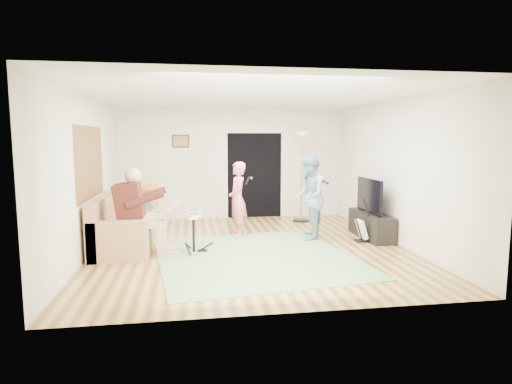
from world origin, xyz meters
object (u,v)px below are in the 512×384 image
drum_kit (194,234)px  dining_chair (149,215)px  sofa (121,229)px  television (369,195)px  torchiere_lamp (302,160)px  tv_cabinet (371,225)px  guitarist (309,197)px  singer (238,199)px  guitar_spare (362,229)px

drum_kit → dining_chair: dining_chair is taller
sofa → television: television is taller
torchiere_lamp → tv_cabinet: size_ratio=1.52×
guitarist → singer: bearing=-94.1°
singer → guitar_spare: 2.50m
tv_cabinet → drum_kit: bearing=-170.2°
sofa → torchiere_lamp: torchiere_lamp is taller
drum_kit → dining_chair: size_ratio=0.72×
guitarist → guitar_spare: 1.18m
torchiere_lamp → singer: bearing=-142.1°
guitarist → guitar_spare: guitarist is taller
sofa → torchiere_lamp: (3.87, 1.82, 1.15)m
drum_kit → singer: bearing=52.6°
singer → torchiere_lamp: bearing=124.3°
drum_kit → torchiere_lamp: 3.74m
dining_chair → torchiere_lamp: bearing=1.3°
sofa → guitar_spare: bearing=-4.6°
dining_chair → tv_cabinet: size_ratio=0.72×
guitarist → tv_cabinet: 1.40m
drum_kit → guitarist: size_ratio=0.44×
torchiere_lamp → tv_cabinet: (0.94, -1.86, -1.21)m
guitarist → television: guitarist is taller
tv_cabinet → television: (-0.05, 0.00, 0.60)m
drum_kit → dining_chair: bearing=116.0°
drum_kit → guitarist: 2.38m
singer → guitarist: size_ratio=0.91×
guitarist → television: 1.23m
drum_kit → singer: 1.54m
drum_kit → guitar_spare: 3.20m
tv_cabinet → guitarist: bearing=177.5°
drum_kit → tv_cabinet: 3.55m
singer → television: (2.55, -0.57, 0.10)m
sofa → guitarist: size_ratio=1.40×
sofa → dining_chair: 1.29m
drum_kit → tv_cabinet: bearing=9.8°
drum_kit → singer: singer is taller
tv_cabinet → guitar_spare: bearing=-135.2°
drum_kit → guitarist: guitarist is taller
drum_kit → torchiere_lamp: bearing=43.9°
drum_kit → tv_cabinet: drum_kit is taller
singer → dining_chair: 1.99m
dining_chair → tv_cabinet: bearing=-24.4°
television → guitarist: bearing=177.4°
television → dining_chair: bearing=163.7°
tv_cabinet → singer: bearing=167.6°
sofa → singer: bearing=13.4°
sofa → torchiere_lamp: size_ratio=1.09×
drum_kit → guitarist: bearing=16.5°
drum_kit → guitar_spare: bearing=5.2°
guitarist → television: (1.22, -0.06, 0.02)m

